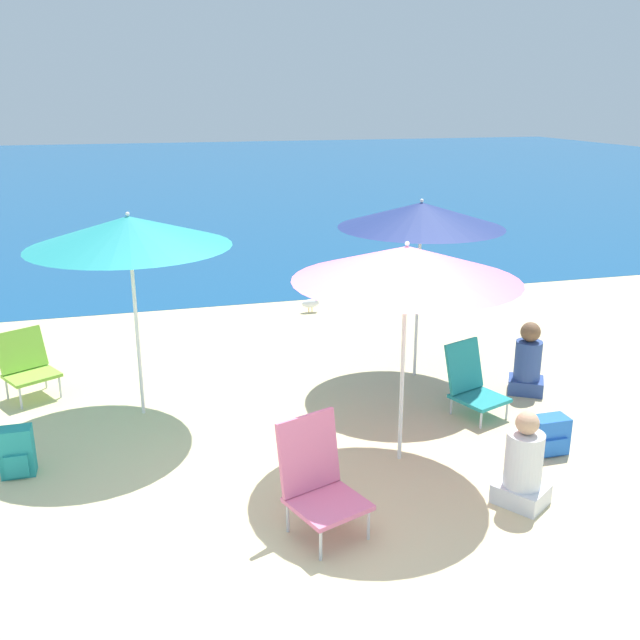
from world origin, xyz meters
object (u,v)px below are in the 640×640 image
at_px(beach_chair_pink, 318,477).
at_px(beach_chair_teal, 472,382).
at_px(backpack_blue, 549,435).
at_px(beach_umbrella_navy, 421,215).
at_px(beach_umbrella_pink, 406,264).
at_px(beach_chair_lime, 27,363).
at_px(person_seated_near, 523,467).
at_px(person_seated_far, 528,363).
at_px(seagull, 311,303).
at_px(backpack_teal, 17,452).
at_px(beach_umbrella_teal, 129,232).

distance_m(beach_chair_pink, beach_chair_teal, 2.59).
bearing_deg(backpack_blue, beach_umbrella_navy, 102.57).
relative_size(beach_umbrella_pink, beach_chair_lime, 2.77).
xyz_separation_m(beach_chair_teal, backpack_blue, (0.30, -0.98, -0.17)).
bearing_deg(beach_chair_teal, beach_chair_lime, 138.90).
xyz_separation_m(beach_chair_lime, person_seated_near, (4.05, -3.33, -0.05)).
distance_m(beach_chair_lime, person_seated_far, 5.44).
bearing_deg(seagull, beach_chair_teal, -79.79).
distance_m(beach_chair_teal, person_seated_far, 0.89).
xyz_separation_m(person_seated_near, backpack_teal, (-3.95, 1.53, -0.11)).
bearing_deg(beach_umbrella_pink, beach_chair_lime, 144.83).
bearing_deg(person_seated_far, beach_umbrella_pink, 149.76).
distance_m(beach_chair_teal, person_seated_near, 1.72).
height_order(beach_umbrella_navy, seagull, beach_umbrella_navy).
distance_m(beach_umbrella_pink, beach_umbrella_navy, 2.04).
height_order(beach_chair_lime, backpack_blue, beach_chair_lime).
height_order(person_seated_far, seagull, person_seated_far).
height_order(beach_umbrella_pink, seagull, beach_umbrella_pink).
xyz_separation_m(beach_umbrella_navy, person_seated_far, (0.99, -0.79, -1.54)).
relative_size(beach_umbrella_teal, beach_umbrella_navy, 1.01).
relative_size(beach_chair_lime, backpack_blue, 2.07).
bearing_deg(beach_umbrella_teal, beach_chair_lime, 146.31).
bearing_deg(beach_umbrella_navy, beach_umbrella_pink, -116.19).
bearing_deg(backpack_blue, beach_chair_teal, 107.17).
xyz_separation_m(beach_chair_pink, person_seated_near, (1.66, -0.10, -0.10)).
bearing_deg(backpack_teal, person_seated_far, 5.07).
height_order(beach_umbrella_teal, beach_chair_teal, beach_umbrella_teal).
bearing_deg(beach_umbrella_teal, beach_chair_pink, -63.63).
height_order(backpack_teal, backpack_blue, backpack_teal).
xyz_separation_m(beach_umbrella_navy, seagull, (-0.54, 2.78, -1.74)).
height_order(beach_chair_lime, beach_chair_pink, beach_chair_pink).
distance_m(beach_chair_pink, person_seated_far, 3.45).
relative_size(beach_umbrella_navy, person_seated_far, 2.55).
relative_size(beach_umbrella_teal, backpack_blue, 5.99).
distance_m(person_seated_far, backpack_blue, 1.41).
height_order(beach_umbrella_pink, beach_umbrella_navy, beach_umbrella_navy).
bearing_deg(beach_chair_teal, backpack_teal, 161.19).
xyz_separation_m(beach_umbrella_navy, beach_chair_teal, (0.16, -1.10, -1.54)).
xyz_separation_m(beach_umbrella_pink, beach_chair_pink, (-0.99, -0.85, -1.38)).
xyz_separation_m(beach_umbrella_navy, person_seated_near, (-0.23, -2.77, -1.56)).
height_order(beach_chair_pink, beach_chair_teal, beach_chair_pink).
height_order(beach_umbrella_pink, beach_chair_pink, beach_umbrella_pink).
xyz_separation_m(beach_umbrella_teal, beach_umbrella_navy, (3.10, 0.23, -0.01)).
bearing_deg(beach_umbrella_teal, person_seated_near, -41.47).
xyz_separation_m(backpack_teal, seagull, (3.64, 4.02, -0.08)).
height_order(beach_chair_teal, seagull, beach_chair_teal).
xyz_separation_m(person_seated_near, backpack_blue, (0.69, 0.70, -0.15)).
height_order(beach_umbrella_pink, beach_chair_teal, beach_umbrella_pink).
distance_m(beach_umbrella_teal, beach_chair_teal, 3.72).
distance_m(beach_chair_lime, beach_chair_pink, 4.02).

